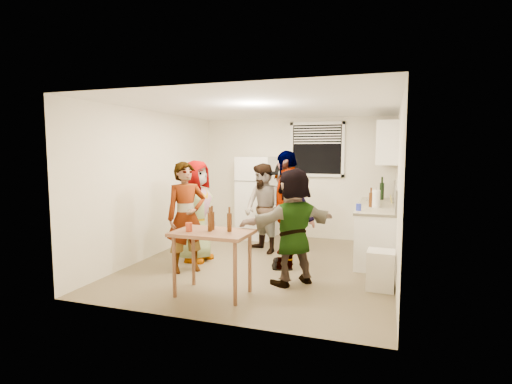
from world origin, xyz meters
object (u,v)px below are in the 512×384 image
(serving_table, at_px, (213,294))
(guest_back_right, at_px, (286,254))
(guest_back_left, at_px, (263,252))
(kettle, at_px, (375,204))
(red_cup, at_px, (189,231))
(trash_bin, at_px, (381,271))
(guest_grey, at_px, (197,260))
(refrigerator, at_px, (256,198))
(beer_bottle_table, at_px, (210,231))
(beer_bottle_counter, at_px, (371,207))
(guest_stripe, at_px, (187,271))
(guest_black, at_px, (286,267))
(blue_cup, at_px, (359,211))
(wine_bottle, at_px, (381,200))
(guest_orange, at_px, (293,283))

(serving_table, bearing_deg, guest_back_right, 80.18)
(serving_table, distance_m, guest_back_left, 2.24)
(kettle, height_order, red_cup, kettle)
(trash_bin, relative_size, guest_grey, 0.31)
(refrigerator, distance_m, beer_bottle_table, 3.40)
(beer_bottle_counter, relative_size, guest_stripe, 0.14)
(guest_back_right, distance_m, guest_black, 0.82)
(serving_table, relative_size, guest_back_left, 0.60)
(blue_cup, xyz_separation_m, beer_bottle_table, (-1.68, -1.82, -0.08))
(guest_back_left, bearing_deg, red_cup, -59.32)
(guest_back_left, bearing_deg, blue_cup, 22.35)
(beer_bottle_counter, relative_size, guest_back_left, 0.15)
(wine_bottle, height_order, beer_bottle_table, wine_bottle)
(blue_cup, xyz_separation_m, guest_orange, (-0.78, -1.07, -0.90))
(guest_stripe, distance_m, guest_black, 1.54)
(refrigerator, relative_size, trash_bin, 3.29)
(kettle, xyz_separation_m, guest_back_right, (-1.47, -0.38, -0.90))
(kettle, distance_m, blue_cup, 0.86)
(wine_bottle, relative_size, guest_stripe, 0.19)
(kettle, distance_m, guest_back_left, 2.14)
(blue_cup, distance_m, guest_back_right, 1.61)
(serving_table, relative_size, red_cup, 8.60)
(refrigerator, distance_m, guest_back_left, 1.49)
(refrigerator, xyz_separation_m, kettle, (2.40, -0.72, 0.05))
(guest_back_left, bearing_deg, guest_black, -14.52)
(beer_bottle_counter, height_order, beer_bottle_table, beer_bottle_counter)
(trash_bin, height_order, guest_black, trash_bin)
(beer_bottle_counter, xyz_separation_m, red_cup, (-2.08, -2.38, -0.08))
(red_cup, height_order, guest_back_right, red_cup)
(wine_bottle, distance_m, beer_bottle_counter, 1.12)
(refrigerator, relative_size, guest_back_right, 1.03)
(refrigerator, height_order, serving_table, refrigerator)
(beer_bottle_table, relative_size, guest_black, 0.12)
(guest_stripe, bearing_deg, blue_cup, -22.50)
(beer_bottle_counter, xyz_separation_m, trash_bin, (0.21, -1.39, -0.65))
(refrigerator, height_order, guest_black, refrigerator)
(blue_cup, bearing_deg, beer_bottle_counter, 70.92)
(wine_bottle, xyz_separation_m, beer_bottle_table, (-1.99, -3.39, -0.08))
(serving_table, bearing_deg, trash_bin, 23.62)
(blue_cup, height_order, guest_orange, blue_cup)
(guest_grey, height_order, guest_black, guest_grey)
(wine_bottle, xyz_separation_m, blue_cup, (-0.31, -1.57, -0.00))
(beer_bottle_counter, relative_size, beer_bottle_table, 1.06)
(guest_stripe, distance_m, guest_orange, 1.66)
(guest_grey, xyz_separation_m, guest_back_right, (1.32, 0.89, 0.00))
(refrigerator, distance_m, guest_stripe, 2.72)
(trash_bin, xyz_separation_m, red_cup, (-2.29, -0.99, 0.57))
(guest_back_right, relative_size, guest_black, 0.90)
(trash_bin, distance_m, red_cup, 2.56)
(kettle, distance_m, trash_bin, 1.88)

